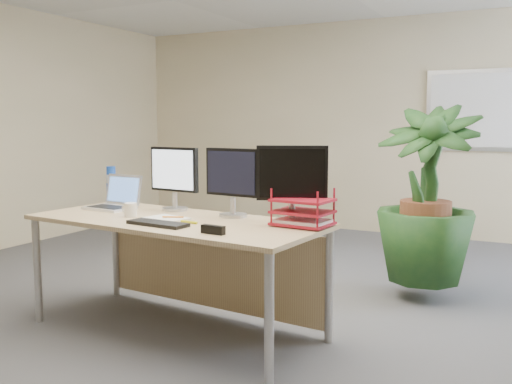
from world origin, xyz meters
The scene contains 17 objects.
floor centered at (0.00, 0.00, 0.00)m, with size 8.00×8.00×0.00m, color #4C4D52.
back_wall centered at (0.00, 4.00, 1.35)m, with size 7.00×0.04×2.70m, color #C7B78D.
whiteboard centered at (1.20, 3.97, 1.55)m, with size 1.30×0.04×0.95m.
desk centered at (-0.29, 0.01, 0.61)m, with size 2.08×1.03×0.77m.
floor_plant centered at (1.05, 1.40, 0.75)m, with size 0.84×0.84×1.50m, color #163D19.
monitor_left centered at (-0.53, 0.21, 1.04)m, with size 0.41×0.19×0.46m.
monitor_right centered at (-0.01, 0.16, 1.04)m, with size 0.42×0.19×0.47m.
monitor_dark centered at (0.46, 0.08, 1.06)m, with size 0.43×0.21×0.50m.
laptop centered at (-0.98, 0.09, 0.83)m, with size 0.37×0.33×0.25m.
keyboard centered at (-0.27, -0.34, 0.78)m, with size 0.41×0.14×0.02m, color black.
coffee_mug centered at (-0.63, -0.16, 0.82)m, with size 0.12×0.08×0.09m.
spiral_notebook centered at (-0.35, -0.14, 0.78)m, with size 0.27×0.21×0.01m, color white.
orange_pen centered at (-0.31, -0.12, 0.79)m, with size 0.01×0.01×0.14m, color orange.
yellow_highlighter centered at (-0.13, -0.19, 0.78)m, with size 0.02×0.02×0.13m, color yellow.
water_bottle centered at (-1.17, 0.27, 0.91)m, with size 0.08×0.08×0.30m.
letter_tray centered at (0.55, 0.05, 0.85)m, with size 0.37×0.29×0.16m.
stapler centered at (0.19, -0.42, 0.80)m, with size 0.15×0.04×0.05m, color black.
Camera 1 is at (1.87, -3.18, 1.41)m, focal length 40.00 mm.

